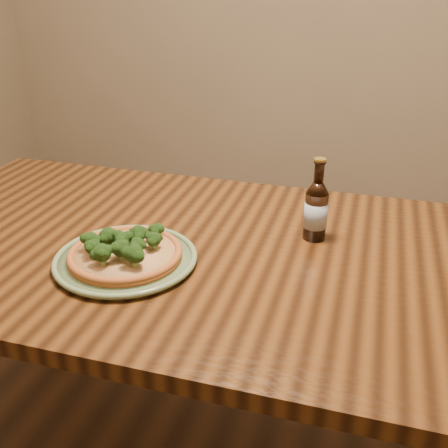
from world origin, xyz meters
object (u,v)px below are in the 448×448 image
(table, at_px, (184,275))
(beer_bottle, at_px, (316,210))
(plate, at_px, (126,259))
(pizza, at_px, (125,252))

(table, height_order, beer_bottle, beer_bottle)
(plate, xyz_separation_m, pizza, (-0.00, -0.00, 0.02))
(plate, height_order, beer_bottle, beer_bottle)
(table, height_order, pizza, pizza)
(plate, distance_m, pizza, 0.02)
(table, distance_m, plate, 0.19)
(pizza, xyz_separation_m, beer_bottle, (0.40, 0.25, 0.05))
(plate, relative_size, beer_bottle, 1.57)
(plate, distance_m, beer_bottle, 0.48)
(table, height_order, plate, plate)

